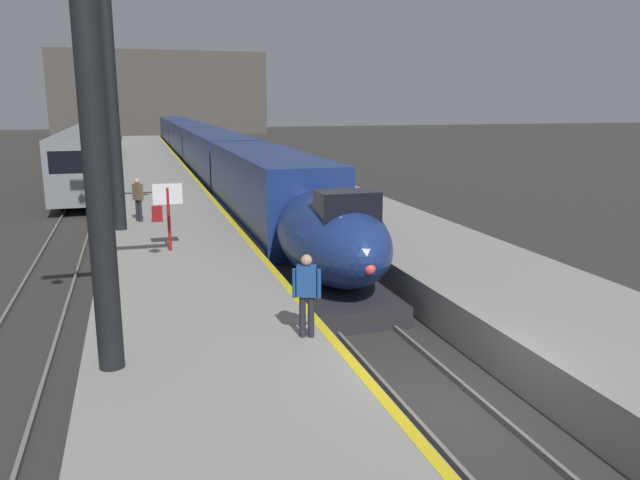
% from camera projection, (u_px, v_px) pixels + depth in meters
% --- Properties ---
extents(ground_plane, '(260.00, 260.00, 0.00)m').
position_uv_depth(ground_plane, '(448.00, 412.00, 11.53)').
color(ground_plane, '#33302D').
extents(platform_left, '(4.80, 110.00, 1.05)m').
position_uv_depth(platform_left, '(160.00, 199.00, 33.41)').
color(platform_left, gray).
rests_on(platform_left, ground).
extents(platform_right, '(4.80, 110.00, 1.05)m').
position_uv_depth(platform_right, '(305.00, 192.00, 35.69)').
color(platform_right, gray).
rests_on(platform_right, ground).
extents(platform_left_safety_stripe, '(0.20, 107.80, 0.01)m').
position_uv_depth(platform_left_safety_stripe, '(202.00, 187.00, 33.94)').
color(platform_left_safety_stripe, yellow).
rests_on(platform_left_safety_stripe, platform_left).
extents(rail_main_left, '(0.08, 110.00, 0.12)m').
position_uv_depth(rail_main_left, '(215.00, 197.00, 37.01)').
color(rail_main_left, slate).
rests_on(rail_main_left, ground).
extents(rail_main_right, '(0.08, 110.00, 0.12)m').
position_uv_depth(rail_main_right, '(240.00, 196.00, 37.43)').
color(rail_main_right, slate).
rests_on(rail_main_right, ground).
extents(rail_secondary_left, '(0.08, 110.00, 0.12)m').
position_uv_depth(rail_secondary_left, '(70.00, 203.00, 34.74)').
color(rail_secondary_left, slate).
rests_on(rail_secondary_left, ground).
extents(rail_secondary_right, '(0.08, 110.00, 0.12)m').
position_uv_depth(rail_secondary_right, '(98.00, 202.00, 35.16)').
color(rail_secondary_right, slate).
rests_on(rail_secondary_right, ground).
extents(highspeed_train_main, '(2.92, 75.04, 3.60)m').
position_uv_depth(highspeed_train_main, '(202.00, 149.00, 49.22)').
color(highspeed_train_main, navy).
rests_on(highspeed_train_main, ground).
extents(regional_train_adjacent, '(2.85, 36.60, 3.80)m').
position_uv_depth(regional_train_adjacent, '(94.00, 148.00, 47.21)').
color(regional_train_adjacent, gray).
rests_on(regional_train_adjacent, ground).
extents(station_column_near, '(4.00, 0.68, 10.04)m').
position_uv_depth(station_column_near, '(84.00, 10.00, 9.69)').
color(station_column_near, black).
rests_on(station_column_near, platform_left).
extents(station_column_mid, '(4.00, 0.68, 10.02)m').
position_uv_depth(station_column_mid, '(109.00, 60.00, 21.48)').
color(station_column_mid, black).
rests_on(station_column_mid, platform_left).
extents(passenger_near_edge, '(0.41, 0.46, 1.69)m').
position_uv_depth(passenger_near_edge, '(138.00, 196.00, 24.08)').
color(passenger_near_edge, '#23232D').
rests_on(passenger_near_edge, platform_left).
extents(passenger_mid_platform, '(0.54, 0.34, 1.69)m').
position_uv_depth(passenger_mid_platform, '(307.00, 289.00, 12.19)').
color(passenger_mid_platform, '#23232D').
rests_on(passenger_mid_platform, platform_left).
extents(rolling_suitcase, '(0.40, 0.22, 0.98)m').
position_uv_depth(rolling_suitcase, '(157.00, 214.00, 24.22)').
color(rolling_suitcase, maroon).
rests_on(rolling_suitcase, platform_left).
extents(departure_info_board, '(0.90, 0.10, 2.12)m').
position_uv_depth(departure_info_board, '(168.00, 203.00, 19.20)').
color(departure_info_board, maroon).
rests_on(departure_info_board, platform_left).
extents(terminus_back_wall, '(36.00, 2.00, 14.00)m').
position_uv_depth(terminus_back_wall, '(161.00, 93.00, 105.34)').
color(terminus_back_wall, '#4C4742').
rests_on(terminus_back_wall, ground).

